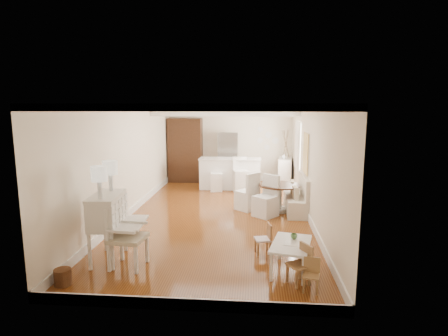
# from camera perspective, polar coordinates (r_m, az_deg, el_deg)

# --- Properties ---
(room) EXTENTS (9.00, 9.04, 2.82)m
(room) POSITION_cam_1_polar(r_m,az_deg,el_deg) (9.55, -0.53, 4.80)
(room) COLOR brown
(room) RESTS_ON ground
(secretary_bureau) EXTENTS (1.03, 1.05, 1.22)m
(secretary_bureau) POSITION_cam_1_polar(r_m,az_deg,el_deg) (7.11, -17.28, -8.64)
(secretary_bureau) COLOR white
(secretary_bureau) RESTS_ON ground
(gustavian_armchair) EXTENTS (0.68, 0.68, 1.08)m
(gustavian_armchair) POSITION_cam_1_polar(r_m,az_deg,el_deg) (6.75, -14.45, -10.14)
(gustavian_armchair) COLOR white
(gustavian_armchair) RESTS_ON ground
(wicker_basket) EXTENTS (0.27, 0.27, 0.26)m
(wicker_basket) POSITION_cam_1_polar(r_m,az_deg,el_deg) (6.58, -23.36, -15.02)
(wicker_basket) COLOR #57321B
(wicker_basket) RESTS_ON ground
(kids_table) EXTENTS (0.81, 1.11, 0.50)m
(kids_table) POSITION_cam_1_polar(r_m,az_deg,el_deg) (6.57, 10.12, -13.23)
(kids_table) COLOR white
(kids_table) RESTS_ON ground
(kids_chair_a) EXTENTS (0.43, 0.43, 0.65)m
(kids_chair_a) POSITION_cam_1_polar(r_m,az_deg,el_deg) (6.13, 11.32, -14.22)
(kids_chair_a) COLOR #A17549
(kids_chair_a) RESTS_ON ground
(kids_chair_b) EXTENTS (0.34, 0.34, 0.60)m
(kids_chair_b) POSITION_cam_1_polar(r_m,az_deg,el_deg) (7.19, 5.93, -10.66)
(kids_chair_b) COLOR #9B6E46
(kids_chair_b) RESTS_ON ground
(kids_chair_c) EXTENTS (0.30, 0.30, 0.51)m
(kids_chair_c) POSITION_cam_1_polar(r_m,az_deg,el_deg) (5.99, 13.14, -15.62)
(kids_chair_c) COLOR #A57B4B
(kids_chair_c) RESTS_ON ground
(banquette) EXTENTS (0.52, 1.60, 0.98)m
(banquette) POSITION_cam_1_polar(r_m,az_deg,el_deg) (9.98, 10.83, -3.84)
(banquette) COLOR silver
(banquette) RESTS_ON ground
(dining_table) EXTENTS (1.41, 1.41, 0.73)m
(dining_table) POSITION_cam_1_polar(r_m,az_deg,el_deg) (9.96, 8.40, -4.54)
(dining_table) COLOR #412515
(dining_table) RESTS_ON ground
(slip_chair_near) EXTENTS (0.71, 0.71, 1.04)m
(slip_chair_near) POSITION_cam_1_polar(r_m,az_deg,el_deg) (9.45, 6.34, -4.29)
(slip_chair_near) COLOR white
(slip_chair_near) RESTS_ON ground
(slip_chair_far) EXTENTS (0.70, 0.70, 1.02)m
(slip_chair_far) POSITION_cam_1_polar(r_m,az_deg,el_deg) (10.01, 3.52, -3.52)
(slip_chair_far) COLOR white
(slip_chair_far) RESTS_ON ground
(breakfast_counter) EXTENTS (2.05, 0.65, 1.03)m
(breakfast_counter) POSITION_cam_1_polar(r_m,az_deg,el_deg) (12.49, 0.93, -0.84)
(breakfast_counter) COLOR white
(breakfast_counter) RESTS_ON ground
(bar_stool_left) EXTENTS (0.41, 0.41, 0.95)m
(bar_stool_left) POSITION_cam_1_polar(r_m,az_deg,el_deg) (12.16, -1.16, -1.33)
(bar_stool_left) COLOR white
(bar_stool_left) RESTS_ON ground
(bar_stool_right) EXTENTS (0.54, 0.54, 1.12)m
(bar_stool_right) POSITION_cam_1_polar(r_m,az_deg,el_deg) (12.03, 2.55, -1.04)
(bar_stool_right) COLOR white
(bar_stool_right) RESTS_ON ground
(pantry_cabinet) EXTENTS (1.20, 0.60, 2.30)m
(pantry_cabinet) POSITION_cam_1_polar(r_m,az_deg,el_deg) (13.67, -5.90, 2.71)
(pantry_cabinet) COLOR #381E11
(pantry_cabinet) RESTS_ON ground
(fridge) EXTENTS (0.75, 0.65, 1.80)m
(fridge) POSITION_cam_1_polar(r_m,az_deg,el_deg) (13.45, 2.08, 1.57)
(fridge) COLOR silver
(fridge) RESTS_ON ground
(sideboard) EXTENTS (0.54, 1.03, 0.95)m
(sideboard) POSITION_cam_1_polar(r_m,az_deg,el_deg) (13.20, 9.28, -0.58)
(sideboard) COLOR silver
(sideboard) RESTS_ON ground
(pencil_cup) EXTENTS (0.14, 0.14, 0.09)m
(pencil_cup) POSITION_cam_1_polar(r_m,az_deg,el_deg) (6.65, 10.61, -10.21)
(pencil_cup) COLOR #609557
(pencil_cup) RESTS_ON kids_table
(branch_vase) EXTENTS (0.20, 0.20, 0.17)m
(branch_vase) POSITION_cam_1_polar(r_m,az_deg,el_deg) (13.08, 9.13, 1.79)
(branch_vase) COLOR white
(branch_vase) RESTS_ON sideboard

